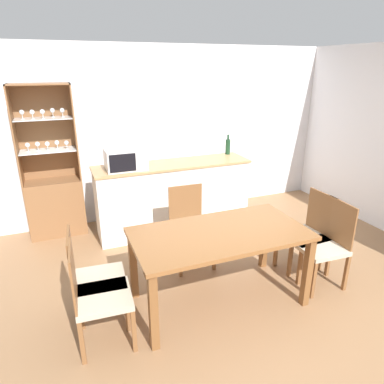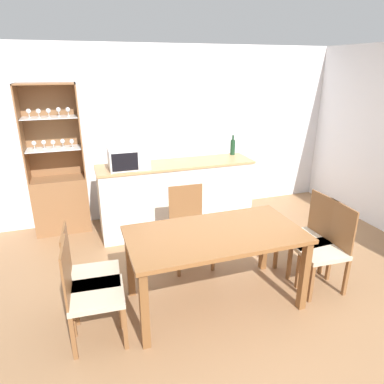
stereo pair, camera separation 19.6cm
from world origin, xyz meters
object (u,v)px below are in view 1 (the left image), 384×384
dining_chair_head_far (190,227)px  dining_chair_side_left_far (94,279)px  dining_chair_side_right_near (324,244)px  dining_chair_side_left_near (97,296)px  wine_bottle (228,146)px  dining_table (220,241)px  microwave (125,159)px  dining_chair_side_right_far (308,234)px  display_cabinet (55,194)px

dining_chair_head_far → dining_chair_side_left_far: bearing=30.5°
dining_chair_side_right_near → dining_chair_side_left_far: (-2.36, 0.27, 0.00)m
dining_chair_side_left_near → wine_bottle: (2.24, 2.04, 0.64)m
dining_table → dining_chair_side_left_near: size_ratio=1.79×
dining_chair_side_left_near → wine_bottle: bearing=136.0°
dining_table → microwave: size_ratio=3.26×
dining_table → dining_chair_side_left_near: (-1.18, -0.13, -0.21)m
dining_table → dining_chair_side_right_far: 1.20m
dining_chair_side_left_near → dining_chair_side_right_near: bearing=93.5°
dining_chair_side_right_near → dining_chair_side_left_far: bearing=86.4°
dining_chair_side_right_near → dining_table: bearing=86.5°
dining_chair_side_left_near → microwave: bearing=164.2°
dining_chair_head_far → dining_table: bearing=91.7°
dining_chair_side_right_far → microwave: size_ratio=1.82×
dining_chair_head_far → microwave: (-0.54, 0.91, 0.66)m
dining_chair_head_far → wine_bottle: bearing=-131.3°
wine_bottle → microwave: bearing=-172.3°
dining_chair_side_right_near → display_cabinet: bearing=51.3°
dining_chair_side_left_near → dining_chair_head_far: (1.18, 0.91, 0.00)m
display_cabinet → dining_chair_side_left_near: 2.35m
display_cabinet → dining_chair_side_left_near: display_cabinet is taller
display_cabinet → dining_chair_side_right_far: display_cabinet is taller
dining_chair_side_right_far → wine_bottle: wine_bottle is taller
dining_chair_side_right_far → dining_chair_side_right_near: (-0.00, -0.27, 0.00)m
dining_chair_side_right_far → dining_chair_head_far: (-1.18, 0.65, 0.00)m
dining_chair_side_left_near → microwave: size_ratio=1.82×
dining_chair_side_left_near → dining_chair_side_right_near: size_ratio=1.00×
dining_table → wine_bottle: (1.06, 1.91, 0.43)m
dining_table → dining_chair_head_far: dining_chair_head_far is taller
dining_chair_side_left_far → microwave: (0.64, 1.56, 0.66)m
display_cabinet → microwave: display_cabinet is taller
display_cabinet → dining_chair_side_left_far: bearing=-82.5°
dining_chair_side_right_far → microwave: 2.41m
display_cabinet → dining_chair_head_far: size_ratio=2.20×
microwave → dining_chair_side_right_near: bearing=-46.9°
display_cabinet → dining_chair_side_left_far: (0.27, -2.07, -0.12)m
dining_chair_side_right_far → dining_table: bearing=93.7°
microwave → dining_table: bearing=-72.5°
dining_chair_head_far → dining_chair_side_right_near: bearing=143.9°
dining_chair_side_left_near → wine_bottle: size_ratio=3.15×
dining_chair_side_left_near → dining_chair_head_far: 1.49m
dining_chair_head_far → dining_chair_side_right_near: size_ratio=1.00×
dining_table → dining_chair_side_left_far: size_ratio=1.79×
dining_chair_side_right_near → dining_chair_side_left_far: size_ratio=1.00×
dining_chair_side_left_near → dining_chair_side_right_near: 2.36m
dining_chair_side_left_far → microwave: microwave is taller
dining_table → dining_chair_side_right_near: size_ratio=1.79×
microwave → dining_chair_side_left_near: bearing=-109.4°
display_cabinet → dining_chair_side_left_near: bearing=-83.4°
dining_chair_head_far → dining_chair_side_right_near: (1.18, -0.92, 0.00)m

